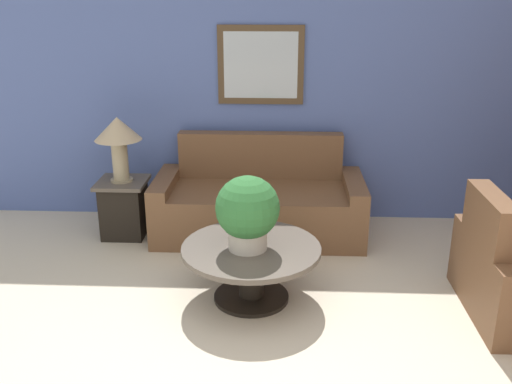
# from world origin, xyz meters

# --- Properties ---
(wall_back) EXTENTS (7.07, 0.09, 2.60)m
(wall_back) POSITION_xyz_m (-0.00, 3.17, 1.31)
(wall_back) COLOR #5166A8
(wall_back) RESTS_ON ground_plane
(couch_main) EXTENTS (1.97, 0.88, 0.92)m
(couch_main) POSITION_xyz_m (-0.16, 2.68, 0.30)
(couch_main) COLOR brown
(couch_main) RESTS_ON ground_plane
(coffee_table) EXTENTS (1.05, 1.05, 0.44)m
(coffee_table) POSITION_xyz_m (-0.17, 1.43, 0.32)
(coffee_table) COLOR black
(coffee_table) RESTS_ON ground_plane
(side_table) EXTENTS (0.46, 0.46, 0.55)m
(side_table) POSITION_xyz_m (-1.45, 2.58, 0.28)
(side_table) COLOR black
(side_table) RESTS_ON ground_plane
(table_lamp) EXTENTS (0.43, 0.43, 0.61)m
(table_lamp) POSITION_xyz_m (-1.45, 2.58, 0.99)
(table_lamp) COLOR tan
(table_lamp) RESTS_ON side_table
(potted_plant_on_table) EXTENTS (0.47, 0.47, 0.56)m
(potted_plant_on_table) POSITION_xyz_m (-0.19, 1.40, 0.74)
(potted_plant_on_table) COLOR beige
(potted_plant_on_table) RESTS_ON coffee_table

